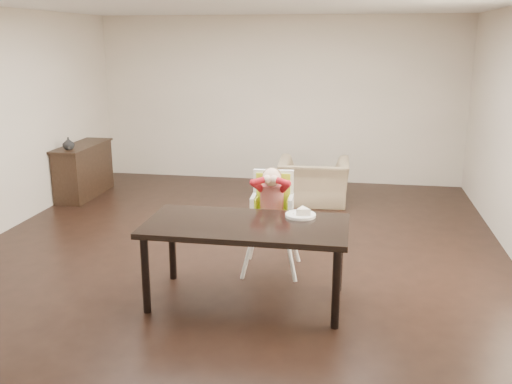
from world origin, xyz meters
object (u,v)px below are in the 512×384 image
Objects in this scene: high_chair at (272,198)px; armchair at (314,174)px; sideboard at (84,170)px; dining_table at (246,232)px.

high_chair is 1.10× the size of armchair.
high_chair reaches higher than sideboard.
high_chair is 4.02m from sideboard.
high_chair is (0.12, 0.78, 0.10)m from dining_table.
high_chair reaches higher than armchair.
dining_table is at bearing -100.81° from high_chair.
armchair is at bearing 82.25° from high_chair.
sideboard is at bearing 141.53° from high_chair.
high_chair is 2.57m from armchair.
high_chair reaches higher than dining_table.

